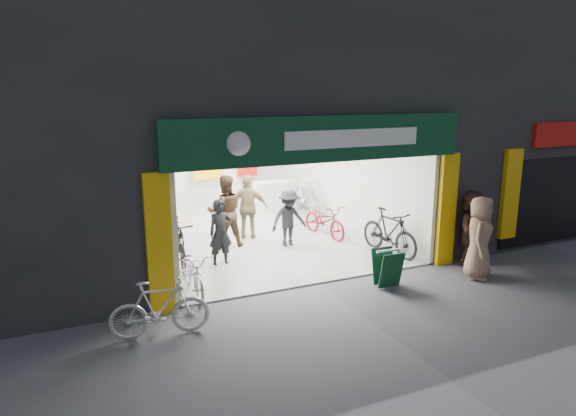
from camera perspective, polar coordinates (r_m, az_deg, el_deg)
ground at (r=10.88m, az=3.46°, el=-8.47°), size 60.00×60.00×0.00m
building at (r=15.03m, az=-2.33°, el=14.31°), size 17.00×10.27×8.00m
bike_left_front at (r=10.41m, az=-10.45°, el=-7.01°), size 0.67×1.75×0.91m
bike_left_midfront at (r=11.97m, az=-12.00°, el=-3.85°), size 0.70×1.92×1.13m
bike_left_midback at (r=13.13m, az=-13.59°, el=-3.00°), size 0.69×1.70×0.88m
bike_left_back at (r=15.04m, az=-15.00°, el=-0.93°), size 0.58×1.58×0.93m
bike_right_front at (r=12.82m, az=11.19°, el=-2.65°), size 0.77×1.95×1.14m
bike_right_mid at (r=14.13m, az=4.11°, el=-1.41°), size 0.85×1.84×0.93m
bike_right_back at (r=16.73m, az=1.84°, el=1.32°), size 0.91×2.01×1.17m
parked_bike at (r=8.81m, az=-14.08°, el=-10.76°), size 1.68×0.66×0.98m
customer_a at (r=11.84m, az=-7.50°, el=-2.78°), size 0.59×0.41×1.55m
customer_b at (r=13.15m, az=-6.99°, el=-0.42°), size 1.00×0.83×1.89m
customer_c at (r=13.10m, az=0.09°, el=-1.21°), size 1.02×0.64×1.52m
customer_d at (r=13.77m, az=-4.43°, el=0.02°), size 1.13×0.81×1.78m
pedestrian_near at (r=11.70m, az=20.50°, el=-3.10°), size 1.04×1.01×1.80m
pedestrian_far at (r=12.57m, az=19.74°, el=-2.06°), size 1.66×1.27×1.75m
sandwich_board at (r=10.79m, az=10.97°, el=-6.47°), size 0.53×0.54×0.77m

